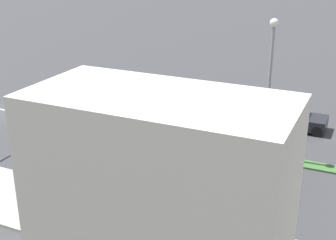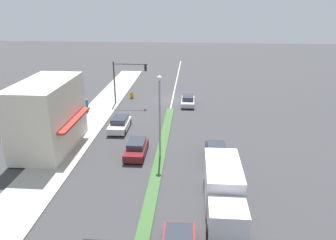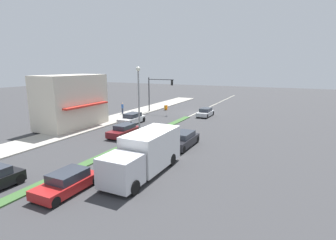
{
  "view_description": "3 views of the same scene",
  "coord_description": "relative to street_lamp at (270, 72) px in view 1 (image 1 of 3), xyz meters",
  "views": [
    {
      "loc": [
        22.97,
        22.4,
        10.97
      ],
      "look_at": [
        1.79,
        12.65,
        2.02
      ],
      "focal_mm": 50.0,
      "sensor_mm": 36.0,
      "label": 1
    },
    {
      "loc": [
        -2.72,
        43.85,
        13.51
      ],
      "look_at": [
        -0.34,
        12.54,
        1.71
      ],
      "focal_mm": 35.0,
      "sensor_mm": 36.0,
      "label": 2
    },
    {
      "loc": [
        -14.14,
        40.02,
        7.49
      ],
      "look_at": [
        -1.98,
        14.81,
        1.75
      ],
      "focal_mm": 28.0,
      "sensor_mm": 36.0,
      "label": 3
    }
  ],
  "objects": [
    {
      "name": "sedan_maroon",
      "position": [
        2.2,
        -0.32,
        -4.15
      ],
      "size": [
        1.75,
        4.09,
        1.31
      ],
      "color": "maroon",
      "rests_on": "ground"
    },
    {
      "name": "ground_plane",
      "position": [
        0.0,
        0.48,
        -4.78
      ],
      "size": [
        160.0,
        160.0,
        0.0
      ],
      "primitive_type": "plane",
      "color": "#38383A"
    },
    {
      "name": "building_corner_store",
      "position": [
        10.49,
        -1.18,
        -1.48
      ],
      "size": [
        4.99,
        8.63,
        6.36
      ],
      "color": "beige",
      "rests_on": "sidewalk_right"
    },
    {
      "name": "sedan_dark",
      "position": [
        -5.0,
        0.31,
        -4.12
      ],
      "size": [
        1.84,
        4.51,
        1.36
      ],
      "color": "black",
      "rests_on": "ground"
    },
    {
      "name": "van_white",
      "position": [
        5.0,
        -6.12,
        -4.11
      ],
      "size": [
        1.87,
        4.12,
        1.4
      ],
      "color": "silver",
      "rests_on": "ground"
    },
    {
      "name": "street_lamp",
      "position": [
        0.0,
        0.0,
        0.0
      ],
      "size": [
        0.44,
        0.44,
        7.37
      ],
      "color": "gray",
      "rests_on": "median_strip"
    },
    {
      "name": "sedan_silver",
      "position": [
        -2.2,
        -15.4,
        -4.18
      ],
      "size": [
        1.72,
        3.9,
        1.25
      ],
      "color": "#B7BABF",
      "rests_on": "ground"
    },
    {
      "name": "lane_marking_center",
      "position": [
        0.0,
        -17.52,
        -4.77
      ],
      "size": [
        0.16,
        60.0,
        0.01
      ],
      "primitive_type": "cube",
      "color": "beige",
      "rests_on": "ground"
    }
  ]
}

